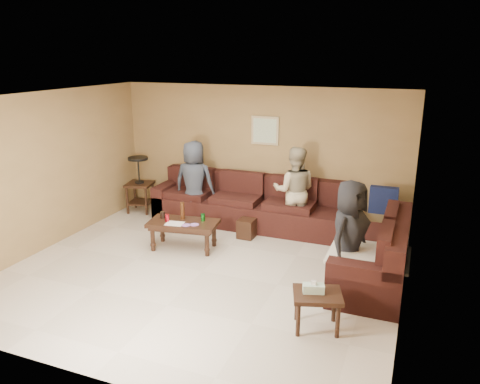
{
  "coord_description": "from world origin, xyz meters",
  "views": [
    {
      "loc": [
        2.78,
        -5.58,
        3.07
      ],
      "look_at": [
        0.25,
        0.85,
        1.0
      ],
      "focal_mm": 35.0,
      "sensor_mm": 36.0,
      "label": 1
    }
  ],
  "objects": [
    {
      "name": "person_left",
      "position": [
        -1.04,
        1.83,
        0.77
      ],
      "size": [
        0.81,
        0.57,
        1.54
      ],
      "primitive_type": "imported",
      "rotation": [
        0.0,
        0.0,
        3.26
      ],
      "color": "#2E3440",
      "rests_on": "ground"
    },
    {
      "name": "end_table_left",
      "position": [
        -2.33,
        1.98,
        0.58
      ],
      "size": [
        0.57,
        0.57,
        1.11
      ],
      "rotation": [
        0.0,
        0.0,
        0.2
      ],
      "color": "black",
      "rests_on": "ground"
    },
    {
      "name": "person_middle",
      "position": [
        0.82,
        1.97,
        0.77
      ],
      "size": [
        0.86,
        0.73,
        1.55
      ],
      "primitive_type": "imported",
      "rotation": [
        0.0,
        0.0,
        3.35
      ],
      "color": "tan",
      "rests_on": "ground"
    },
    {
      "name": "person_right",
      "position": [
        2.03,
        0.21,
        0.76
      ],
      "size": [
        0.71,
        0.87,
        1.53
      ],
      "primitive_type": "imported",
      "rotation": [
        0.0,
        0.0,
        1.22
      ],
      "color": "black",
      "rests_on": "ground"
    },
    {
      "name": "coffee_table",
      "position": [
        -0.65,
        0.65,
        0.39
      ],
      "size": [
        1.18,
        0.71,
        0.74
      ],
      "rotation": [
        0.0,
        0.0,
        0.15
      ],
      "color": "black",
      "rests_on": "ground"
    },
    {
      "name": "sectional_sofa",
      "position": [
        0.81,
        1.52,
        0.33
      ],
      "size": [
        4.65,
        2.9,
        0.97
      ],
      "color": "#331411",
      "rests_on": "ground"
    },
    {
      "name": "side_table_right",
      "position": [
        1.85,
        -0.84,
        0.39
      ],
      "size": [
        0.66,
        0.59,
        0.6
      ],
      "rotation": [
        0.0,
        0.0,
        0.3
      ],
      "color": "black",
      "rests_on": "ground"
    },
    {
      "name": "wall_art",
      "position": [
        0.1,
        2.48,
        1.7
      ],
      "size": [
        0.52,
        0.04,
        0.52
      ],
      "color": "tan",
      "rests_on": "ground"
    },
    {
      "name": "waste_bin",
      "position": [
        0.13,
        1.45,
        0.16
      ],
      "size": [
        0.28,
        0.28,
        0.33
      ],
      "primitive_type": "cube",
      "rotation": [
        0.0,
        0.0,
        -0.03
      ],
      "color": "black",
      "rests_on": "ground"
    },
    {
      "name": "room",
      "position": [
        0.0,
        0.0,
        1.66
      ],
      "size": [
        5.6,
        5.5,
        2.5
      ],
      "color": "#C1B4A3",
      "rests_on": "ground"
    }
  ]
}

